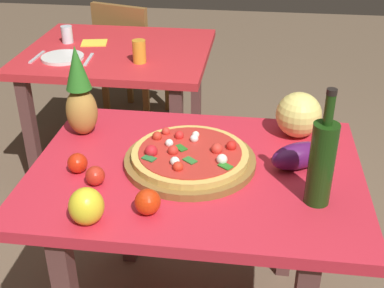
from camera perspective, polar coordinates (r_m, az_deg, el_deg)
name	(u,v)px	position (r m, az deg, el deg)	size (l,w,h in m)	color
display_table	(196,193)	(1.76, 0.46, -5.53)	(1.11, 0.82, 0.75)	brown
background_table	(119,67)	(2.89, -8.24, 8.55)	(1.00, 0.88, 0.75)	brown
dining_chair	(130,55)	(3.58, -7.00, 9.89)	(0.50, 0.50, 0.85)	brown
pizza_board	(190,161)	(1.72, -0.22, -1.90)	(0.44, 0.44, 0.03)	brown
pizza	(189,154)	(1.70, -0.29, -1.09)	(0.39, 0.39, 0.06)	#D6B255
wine_bottle	(322,162)	(1.51, 14.38, -1.93)	(0.08, 0.08, 0.37)	#18380F
pineapple_left	(80,96)	(1.90, -12.48, 5.30)	(0.12, 0.12, 0.34)	#AF8038
melon	(299,115)	(1.91, 11.91, 3.24)	(0.17, 0.17, 0.17)	#E7D76F
bell_pepper	(86,206)	(1.47, -11.79, -6.87)	(0.10, 0.10, 0.11)	yellow
eggplant	(299,156)	(1.72, 11.91, -1.30)	(0.20, 0.09, 0.09)	#4F1650
tomato_by_bottle	(77,163)	(1.71, -12.75, -2.10)	(0.07, 0.07, 0.07)	red
tomato_at_corner	(148,202)	(1.48, -5.01, -6.50)	(0.08, 0.08, 0.08)	red
tomato_beside_pepper	(95,176)	(1.63, -10.83, -3.52)	(0.06, 0.06, 0.06)	red
drinking_glass_juice	(139,51)	(2.62, -5.96, 10.31)	(0.07, 0.07, 0.12)	orange
drinking_glass_water	(67,34)	(3.00, -13.87, 11.87)	(0.06, 0.06, 0.09)	silver
dinner_plate	(63,57)	(2.75, -14.34, 9.41)	(0.22, 0.22, 0.02)	white
fork_utensil	(37,57)	(2.81, -17.03, 9.34)	(0.02, 0.18, 0.01)	silver
knife_utensil	(89,59)	(2.71, -11.54, 9.31)	(0.02, 0.18, 0.01)	silver
napkin_folded	(94,43)	(2.97, -10.94, 11.10)	(0.14, 0.12, 0.01)	yellow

